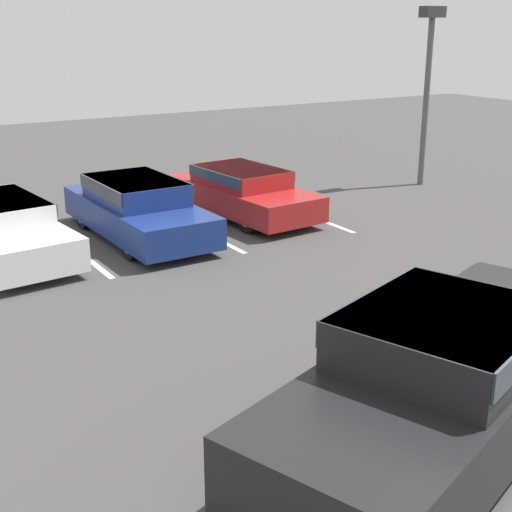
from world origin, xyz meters
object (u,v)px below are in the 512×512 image
(pickup_truck, at_px, (453,371))
(parked_sedan_a, at_px, (0,227))
(light_post, at_px, (428,71))
(parked_sedan_b, at_px, (138,207))
(parked_sedan_c, at_px, (242,190))

(pickup_truck, relative_size, parked_sedan_a, 1.35)
(parked_sedan_a, relative_size, light_post, 0.95)
(parked_sedan_a, xyz_separation_m, parked_sedan_b, (2.92, -0.10, 0.05))
(parked_sedan_a, distance_m, light_post, 12.39)
(pickup_truck, bearing_deg, parked_sedan_c, 53.09)
(parked_sedan_b, bearing_deg, parked_sedan_c, 96.07)
(pickup_truck, height_order, parked_sedan_c, pickup_truck)
(pickup_truck, relative_size, parked_sedan_c, 1.42)
(pickup_truck, distance_m, light_post, 13.91)
(pickup_truck, height_order, parked_sedan_b, pickup_truck)
(parked_sedan_a, bearing_deg, pickup_truck, 11.00)
(parked_sedan_a, height_order, light_post, light_post)
(light_post, bearing_deg, parked_sedan_a, -177.21)
(pickup_truck, relative_size, parked_sedan_b, 1.36)
(pickup_truck, xyz_separation_m, parked_sedan_a, (-2.79, 9.46, -0.20))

